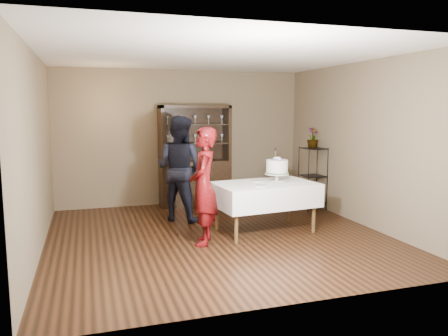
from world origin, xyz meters
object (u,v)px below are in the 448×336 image
at_px(cake_table, 265,194).
at_px(china_hutch, 195,172).
at_px(man, 179,168).
at_px(cake, 277,168).
at_px(woman, 204,186).
at_px(plant_etagere, 313,176).
at_px(potted_plant, 313,138).

bearing_deg(cake_table, china_hutch, 104.56).
bearing_deg(cake_table, man, 134.67).
bearing_deg(cake, man, 143.70).
bearing_deg(china_hutch, woman, -100.97).
bearing_deg(cake, china_hutch, 111.60).
bearing_deg(plant_etagere, china_hutch, 153.17).
bearing_deg(plant_etagere, man, -178.88).
bearing_deg(cake_table, potted_plant, 38.92).
height_order(china_hutch, woman, china_hutch).
height_order(plant_etagere, potted_plant, potted_plant).
distance_m(plant_etagere, potted_plant, 0.73).
relative_size(china_hutch, man, 1.10).
bearing_deg(potted_plant, plant_etagere, -6.80).
bearing_deg(woman, plant_etagere, 138.97).
xyz_separation_m(china_hutch, man, (-0.54, -1.10, 0.24)).
relative_size(woman, potted_plant, 4.40).
distance_m(plant_etagere, cake, 1.67).
xyz_separation_m(cake_table, cake, (0.26, 0.12, 0.40)).
distance_m(woman, man, 1.46).
bearing_deg(potted_plant, china_hutch, 152.99).
bearing_deg(china_hutch, man, -116.22).
distance_m(man, cake, 1.72).
xyz_separation_m(man, cake, (1.38, -1.01, 0.09)).
distance_m(china_hutch, man, 1.25).
distance_m(china_hutch, plant_etagere, 2.33).
bearing_deg(china_hutch, cake, -68.40).
bearing_deg(potted_plant, man, -178.82).
relative_size(china_hutch, cake_table, 1.21).
relative_size(cake_table, woman, 0.98).
height_order(cake_table, cake, cake).
distance_m(woman, cake, 1.42).
distance_m(china_hutch, woman, 2.62).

